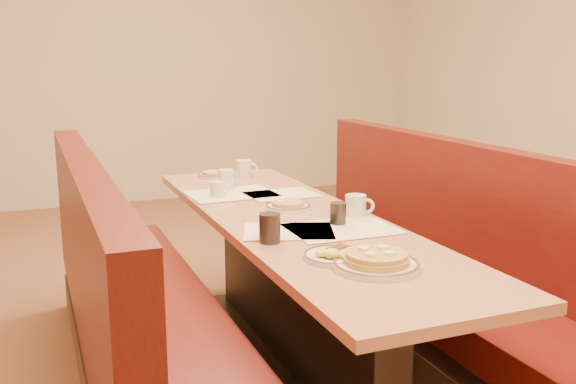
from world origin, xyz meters
name	(u,v)px	position (x,y,z in m)	size (l,w,h in m)	color
ground	(294,370)	(0.00, 0.00, 0.00)	(8.00, 8.00, 0.00)	#9E6647
diner_table	(294,296)	(0.00, 0.00, 0.37)	(0.70, 2.50, 0.75)	black
booth_left	(134,322)	(-0.73, 0.00, 0.36)	(0.55, 2.50, 1.05)	#4C3326
booth_right	(428,278)	(0.73, 0.00, 0.36)	(0.55, 2.50, 1.05)	#4C3326
placemat_near_left	(289,231)	(-0.12, -0.23, 0.75)	(0.37, 0.27, 0.00)	#F7EFC1
placemat_near_right	(342,229)	(0.10, -0.27, 0.75)	(0.44, 0.33, 0.00)	#F7EFC1
placemat_far_left	(232,194)	(-0.12, 0.57, 0.75)	(0.44, 0.33, 0.00)	#F7EFC1
placemat_far_right	(282,194)	(0.12, 0.46, 0.75)	(0.36, 0.27, 0.00)	#F7EFC1
pancake_plate	(376,262)	(-0.02, -0.77, 0.77)	(0.30, 0.30, 0.07)	silver
eggs_plate	(337,255)	(-0.10, -0.62, 0.76)	(0.24, 0.24, 0.05)	silver
extra_plate_mid	(288,206)	(0.03, 0.16, 0.77)	(0.22, 0.22, 0.04)	silver
extra_plate_far	(214,174)	(-0.06, 1.10, 0.76)	(0.21, 0.21, 0.04)	silver
coffee_mug_a	(356,205)	(0.26, -0.10, 0.80)	(0.13, 0.09, 0.10)	silver
coffee_mug_b	(218,189)	(-0.20, 0.54, 0.79)	(0.11, 0.07, 0.08)	silver
coffee_mug_c	(245,168)	(0.10, 1.02, 0.80)	(0.13, 0.09, 0.10)	silver
coffee_mug_d	(227,178)	(-0.09, 0.75, 0.80)	(0.13, 0.09, 0.10)	silver
soda_tumbler_near	(270,228)	(-0.24, -0.34, 0.81)	(0.08, 0.08, 0.12)	black
soda_tumbler_mid	(338,214)	(0.12, -0.20, 0.80)	(0.07, 0.07, 0.10)	black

